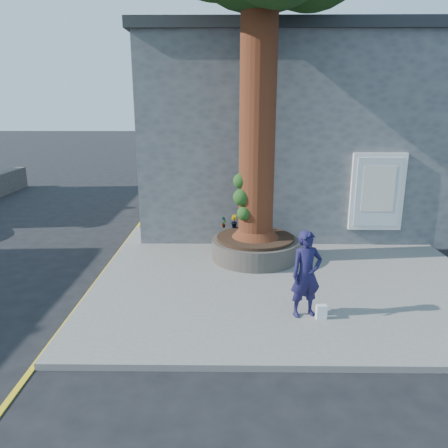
{
  "coord_description": "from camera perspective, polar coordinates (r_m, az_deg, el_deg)",
  "views": [
    {
      "loc": [
        0.1,
        -9.05,
        4.12
      ],
      "look_at": [
        -0.02,
        1.31,
        1.25
      ],
      "focal_mm": 35.0,
      "sensor_mm": 36.0,
      "label": 1
    }
  ],
  "objects": [
    {
      "name": "woman",
      "position": [
        12.91,
        2.1,
        1.08
      ],
      "size": [
        0.97,
        0.91,
        1.58
      ],
      "primitive_type": "imported",
      "rotation": [
        0.0,
        0.0,
        -0.53
      ],
      "color": "#ADADA6",
      "rests_on": "pavement"
    },
    {
      "name": "shopping_bag",
      "position": [
        8.74,
        12.59,
        -11.14
      ],
      "size": [
        0.21,
        0.14,
        0.28
      ],
      "primitive_type": "cube",
      "rotation": [
        0.0,
        0.0,
        0.09
      ],
      "color": "white",
      "rests_on": "pavement"
    },
    {
      "name": "man",
      "position": [
        8.53,
        10.69,
        -6.44
      ],
      "size": [
        0.72,
        0.58,
        1.71
      ],
      "primitive_type": "imported",
      "rotation": [
        0.0,
        0.0,
        0.3
      ],
      "color": "#19163C",
      "rests_on": "pavement"
    },
    {
      "name": "plant_c",
      "position": [
        12.13,
        4.3,
        0.06
      ],
      "size": [
        0.21,
        0.21,
        0.37
      ],
      "primitive_type": "imported",
      "rotation": [
        0.0,
        0.0,
        3.13
      ],
      "color": "gray",
      "rests_on": "planter"
    },
    {
      "name": "stone_shop",
      "position": [
        16.45,
        9.27,
        11.93
      ],
      "size": [
        10.3,
        8.3,
        6.3
      ],
      "color": "#515357",
      "rests_on": "ground"
    },
    {
      "name": "plant_d",
      "position": [
        12.24,
        2.75,
        0.1
      ],
      "size": [
        0.33,
        0.35,
        0.32
      ],
      "primitive_type": "imported",
      "rotation": [
        0.0,
        0.0,
        5.04
      ],
      "color": "gray",
      "rests_on": "planter"
    },
    {
      "name": "plant_a",
      "position": [
        12.33,
        -0.05,
        0.26
      ],
      "size": [
        0.2,
        0.2,
        0.32
      ],
      "primitive_type": "imported",
      "rotation": [
        0.0,
        0.0,
        0.76
      ],
      "color": "gray",
      "rests_on": "planter"
    },
    {
      "name": "pavement",
      "position": [
        10.93,
        8.03,
        -6.48
      ],
      "size": [
        9.0,
        8.0,
        0.12
      ],
      "primitive_type": "cube",
      "color": "slate",
      "rests_on": "ground"
    },
    {
      "name": "ground",
      "position": [
        9.94,
        0.03,
        -8.99
      ],
      "size": [
        120.0,
        120.0,
        0.0
      ],
      "primitive_type": "plane",
      "color": "black",
      "rests_on": "ground"
    },
    {
      "name": "yellow_line",
      "position": [
        11.31,
        -15.66,
        -6.47
      ],
      "size": [
        0.1,
        30.0,
        0.01
      ],
      "primitive_type": "cube",
      "color": "yellow",
      "rests_on": "ground"
    },
    {
      "name": "planter",
      "position": [
        11.68,
        4.08,
        -3.07
      ],
      "size": [
        2.3,
        2.3,
        0.6
      ],
      "color": "black",
      "rests_on": "pavement"
    },
    {
      "name": "plant_b",
      "position": [
        12.33,
        1.29,
        0.36
      ],
      "size": [
        0.27,
        0.27,
        0.37
      ],
      "primitive_type": "imported",
      "rotation": [
        0.0,
        0.0,
        2.07
      ],
      "color": "gray",
      "rests_on": "planter"
    }
  ]
}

